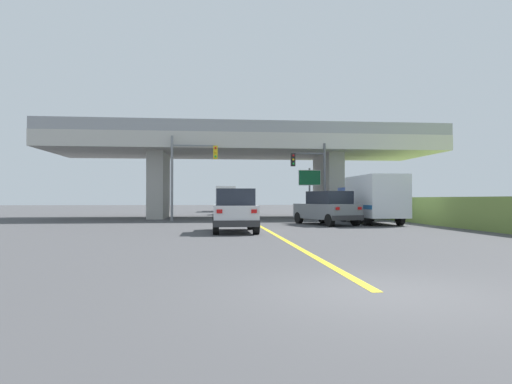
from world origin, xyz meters
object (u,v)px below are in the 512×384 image
object	(u,v)px
box_truck	(371,199)
sedan_oncoming	(231,204)
suv_crossing	(327,208)
traffic_signal_nearside	(314,172)
semi_truck_distant	(225,199)
suv_lead	(234,211)
traffic_signal_farside	(187,167)
highway_sign	(310,181)

from	to	relation	value
box_truck	sedan_oncoming	xyz separation A→B (m)	(-8.15, 17.29, -0.57)
suv_crossing	sedan_oncoming	bearing A→B (deg)	87.13
suv_crossing	traffic_signal_nearside	distance (m)	6.58
box_truck	semi_truck_distant	bearing A→B (deg)	106.55
sedan_oncoming	semi_truck_distant	distance (m)	11.13
box_truck	traffic_signal_nearside	xyz separation A→B (m)	(-2.61, 4.93, 1.96)
suv_crossing	box_truck	xyz separation A→B (m)	(3.17, 1.11, 0.57)
traffic_signal_nearside	semi_truck_distant	xyz separation A→B (m)	(-5.84, 23.47, -1.93)
suv_crossing	box_truck	distance (m)	3.41
suv_lead	sedan_oncoming	world-z (taller)	same
suv_lead	semi_truck_distant	bearing A→B (deg)	89.04
suv_lead	traffic_signal_farside	distance (m)	11.81
sedan_oncoming	highway_sign	world-z (taller)	highway_sign
traffic_signal_farside	highway_sign	distance (m)	10.04
traffic_signal_nearside	suv_lead	bearing A→B (deg)	-119.31
semi_truck_distant	sedan_oncoming	bearing A→B (deg)	-88.48
suv_crossing	semi_truck_distant	size ratio (longest dim) A/B	0.77
suv_crossing	traffic_signal_farside	bearing A→B (deg)	128.66
semi_truck_distant	suv_crossing	bearing A→B (deg)	-79.88
suv_lead	box_truck	distance (m)	11.15
sedan_oncoming	highway_sign	size ratio (longest dim) A/B	1.14
suv_crossing	box_truck	world-z (taller)	box_truck
highway_sign	semi_truck_distant	size ratio (longest dim) A/B	0.61
suv_crossing	traffic_signal_farside	world-z (taller)	traffic_signal_farside
traffic_signal_farside	highway_sign	size ratio (longest dim) A/B	1.50
traffic_signal_nearside	highway_sign	world-z (taller)	traffic_signal_nearside
sedan_oncoming	traffic_signal_farside	size ratio (longest dim) A/B	0.76
suv_lead	highway_sign	world-z (taller)	highway_sign
highway_sign	suv_crossing	bearing A→B (deg)	-95.65
suv_lead	highway_sign	bearing A→B (deg)	64.55
traffic_signal_farside	semi_truck_distant	size ratio (longest dim) A/B	0.91
suv_crossing	semi_truck_distant	bearing A→B (deg)	82.13
box_truck	sedan_oncoming	distance (m)	19.12
suv_lead	traffic_signal_nearside	world-z (taller)	traffic_signal_nearside
box_truck	highway_sign	distance (m)	8.06
suv_crossing	highway_sign	world-z (taller)	highway_sign
suv_lead	suv_crossing	bearing A→B (deg)	42.68
traffic_signal_farside	suv_lead	bearing A→B (deg)	-75.75
traffic_signal_nearside	highway_sign	distance (m)	2.75
highway_sign	suv_lead	bearing A→B (deg)	-115.45
suv_crossing	semi_truck_distant	xyz separation A→B (m)	(-5.27, 29.51, 0.60)
sedan_oncoming	traffic_signal_farside	distance (m)	13.52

